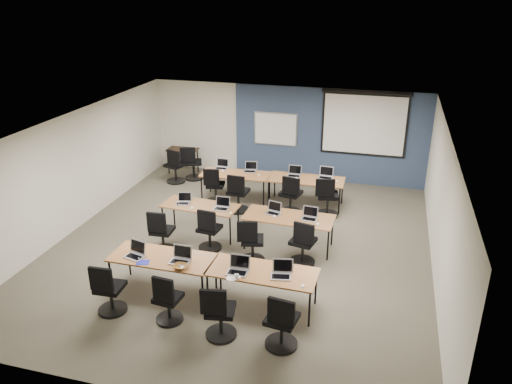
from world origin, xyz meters
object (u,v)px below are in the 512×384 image
(laptop_1, at_px, (181,258))
(training_table_front_left, at_px, (162,259))
(task_chair_2, at_px, (219,316))
(laptop_6, at_px, (274,211))
(task_chair_8, at_px, (215,188))
(task_chair_9, at_px, (238,196))
(laptop_4, at_px, (184,201))
(task_chair_6, at_px, (251,245))
(task_chair_11, at_px, (327,200))
(laptop_10, at_px, (294,173))
(laptop_5, at_px, (222,206))
(spare_chair_b, at_px, (175,169))
(training_table_back_left, at_px, (236,175))
(laptop_2, at_px, (238,268))
(laptop_3, at_px, (282,272))
(task_chair_0, at_px, (109,293))
(laptop_7, at_px, (310,216))
(laptop_8, at_px, (222,166))
(utility_table, at_px, (183,152))
(laptop_0, at_px, (136,253))
(training_table_front_right, at_px, (262,273))
(training_table_mid_left, at_px, (200,207))
(laptop_9, at_px, (250,169))
(laptop_11, at_px, (326,175))
(training_table_back_right, at_px, (306,180))
(training_table_mid_right, at_px, (289,218))
(task_chair_5, at_px, (209,233))
(task_chair_7, at_px, (303,246))
(task_chair_1, at_px, (167,303))
(task_chair_4, at_px, (161,235))
(task_chair_10, at_px, (291,198))
(whiteboard, at_px, (275,129))
(projector_screen, at_px, (364,120))

(laptop_1, bearing_deg, training_table_front_left, 173.07)
(task_chair_2, height_order, laptop_6, task_chair_2)
(task_chair_8, distance_m, task_chair_9, 0.84)
(laptop_4, height_order, task_chair_8, task_chair_8)
(task_chair_6, bearing_deg, task_chair_11, 51.57)
(laptop_4, bearing_deg, laptop_10, 35.41)
(laptop_5, relative_size, spare_chair_b, 0.32)
(training_table_back_left, bearing_deg, laptop_10, 6.37)
(laptop_2, xyz_separation_m, laptop_3, (0.75, 0.07, -0.00))
(task_chair_0, bearing_deg, laptop_7, 43.79)
(laptop_5, bearing_deg, laptop_2, -66.44)
(laptop_8, bearing_deg, laptop_2, -68.96)
(utility_table, bearing_deg, task_chair_0, -78.31)
(laptop_2, distance_m, laptop_4, 3.21)
(laptop_5, bearing_deg, laptop_0, -110.76)
(training_table_front_right, distance_m, training_table_back_left, 4.87)
(task_chair_2, relative_size, task_chair_6, 1.01)
(training_table_mid_left, bearing_deg, laptop_7, 3.13)
(laptop_9, bearing_deg, laptop_1, -101.61)
(training_table_mid_left, xyz_separation_m, laptop_4, (-0.40, 0.00, 0.11))
(laptop_8, xyz_separation_m, laptop_11, (2.81, 0.04, 0.00))
(training_table_front_left, distance_m, training_table_back_right, 4.95)
(laptop_5, bearing_deg, task_chair_6, -44.65)
(training_table_mid_right, height_order, task_chair_0, task_chair_0)
(laptop_6, bearing_deg, task_chair_2, -77.04)
(training_table_front_right, xyz_separation_m, task_chair_6, (-0.61, 1.44, -0.28))
(laptop_2, bearing_deg, task_chair_8, 112.95)
(training_table_back_right, distance_m, task_chair_5, 3.31)
(laptop_1, distance_m, task_chair_7, 2.59)
(utility_table, bearing_deg, task_chair_2, -63.80)
(laptop_3, xyz_separation_m, spare_chair_b, (-4.31, 5.22, -0.37))
(task_chair_1, xyz_separation_m, laptop_11, (1.85, 5.68, 0.40))
(laptop_1, height_order, laptop_2, laptop_2)
(task_chair_4, xyz_separation_m, task_chair_6, (1.96, 0.09, 0.00))
(task_chair_1, height_order, task_chair_10, task_chair_10)
(task_chair_6, bearing_deg, task_chair_0, -143.58)
(training_table_mid_right, distance_m, laptop_2, 2.43)
(task_chair_0, bearing_deg, whiteboard, 77.32)
(task_chair_2, bearing_deg, laptop_11, 71.54)
(laptop_6, height_order, task_chair_9, task_chair_9)
(training_table_back_left, bearing_deg, task_chair_4, -105.55)
(laptop_4, height_order, laptop_5, laptop_5)
(training_table_front_right, bearing_deg, laptop_11, 86.40)
(laptop_7, xyz_separation_m, task_chair_11, (0.14, 1.77, -0.36))
(training_table_front_right, xyz_separation_m, laptop_3, (0.35, -0.04, 0.11))
(projector_screen, xyz_separation_m, task_chair_10, (-1.51, -2.46, -1.46))
(laptop_0, distance_m, task_chair_11, 5.11)
(laptop_2, bearing_deg, laptop_3, 3.53)
(task_chair_1, height_order, task_chair_4, task_chair_4)
(task_chair_6, distance_m, task_chair_11, 2.88)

